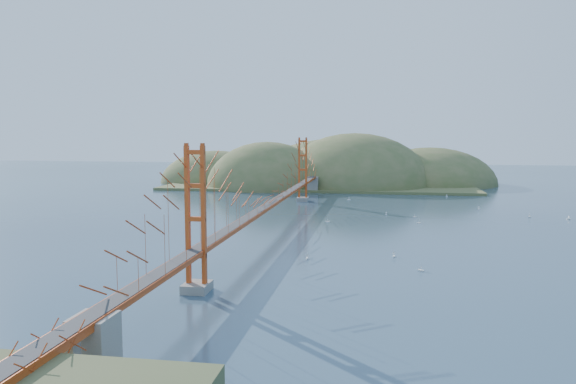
% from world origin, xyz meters
% --- Properties ---
extents(ground, '(320.00, 320.00, 0.00)m').
position_xyz_m(ground, '(0.00, 0.00, 0.00)').
color(ground, '#293E52').
rests_on(ground, ground).
extents(bridge, '(2.20, 94.40, 12.00)m').
position_xyz_m(bridge, '(0.00, 0.18, 7.01)').
color(bridge, gray).
rests_on(bridge, ground).
extents(approach_viaduct, '(1.40, 12.00, 3.38)m').
position_xyz_m(approach_viaduct, '(0.00, -51.91, 2.55)').
color(approach_viaduct, '#B23D13').
rests_on(approach_viaduct, ground).
extents(fort, '(3.70, 2.30, 1.75)m').
position_xyz_m(fort, '(0.40, -47.80, 0.67)').
color(fort, maroon).
rests_on(fort, ground).
extents(far_headlands, '(84.00, 58.00, 25.00)m').
position_xyz_m(far_headlands, '(2.21, 68.52, 0.00)').
color(far_headlands, olive).
rests_on(far_headlands, ground).
extents(sailboat_4, '(0.64, 0.64, 0.69)m').
position_xyz_m(sailboat_4, '(30.02, 23.25, 0.15)').
color(sailboat_4, white).
rests_on(sailboat_4, ground).
extents(sailboat_6, '(0.68, 0.68, 0.72)m').
position_xyz_m(sailboat_6, '(17.91, -20.29, 0.16)').
color(sailboat_6, white).
rests_on(sailboat_6, ground).
extents(sailboat_9, '(0.67, 0.67, 0.71)m').
position_xyz_m(sailboat_9, '(36.04, 15.76, 0.15)').
color(sailboat_9, white).
rests_on(sailboat_9, ground).
extents(sailboat_10, '(0.54, 0.57, 0.64)m').
position_xyz_m(sailboat_10, '(7.08, -17.06, 0.15)').
color(sailboat_10, white).
rests_on(sailboat_10, ground).
extents(sailboat_16, '(0.62, 0.57, 0.69)m').
position_xyz_m(sailboat_16, '(19.47, 7.22, 0.15)').
color(sailboat_16, white).
rests_on(sailboat_16, ground).
extents(sailboat_8, '(0.61, 0.59, 0.69)m').
position_xyz_m(sailboat_8, '(41.11, 14.51, 0.15)').
color(sailboat_8, white).
rests_on(sailboat_8, ground).
extents(sailboat_15, '(0.51, 0.51, 0.56)m').
position_xyz_m(sailboat_15, '(26.98, 41.74, 0.13)').
color(sailboat_15, white).
rests_on(sailboat_15, ground).
extents(sailboat_1, '(0.48, 0.50, 0.56)m').
position_xyz_m(sailboat_1, '(15.06, 14.91, 0.13)').
color(sailboat_1, white).
rests_on(sailboat_1, ground).
extents(sailboat_12, '(0.56, 0.50, 0.63)m').
position_xyz_m(sailboat_12, '(8.32, 33.32, 0.14)').
color(sailboat_12, white).
rests_on(sailboat_12, ground).
extents(sailboat_3, '(0.57, 0.47, 0.66)m').
position_xyz_m(sailboat_3, '(6.87, 6.54, 0.15)').
color(sailboat_3, white).
rests_on(sailboat_3, ground).
extents(sailboat_7, '(0.52, 0.43, 0.61)m').
position_xyz_m(sailboat_7, '(19.19, 12.93, 0.14)').
color(sailboat_7, white).
rests_on(sailboat_7, ground).
extents(sailboat_0, '(0.50, 0.61, 0.71)m').
position_xyz_m(sailboat_0, '(15.61, -14.74, 0.15)').
color(sailboat_0, white).
rests_on(sailboat_0, ground).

